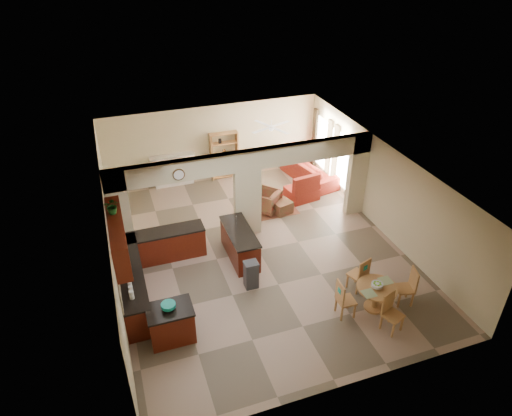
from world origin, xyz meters
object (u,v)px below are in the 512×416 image
object	(u,v)px
kitchen_island	(171,323)
armchair	(267,201)
sofa	(310,171)
dining_table	(376,294)

from	to	relation	value
kitchen_island	armchair	world-z (taller)	kitchen_island
sofa	dining_table	bearing A→B (deg)	157.01
dining_table	sofa	distance (m)	6.91
dining_table	armchair	xyz separation A→B (m)	(-0.95, 5.23, -0.09)
sofa	kitchen_island	bearing A→B (deg)	122.24
dining_table	armchair	distance (m)	5.32
kitchen_island	armchair	xyz separation A→B (m)	(4.01, 4.55, -0.08)
dining_table	armchair	bearing A→B (deg)	100.28
dining_table	sofa	world-z (taller)	sofa
sofa	armchair	distance (m)	2.77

